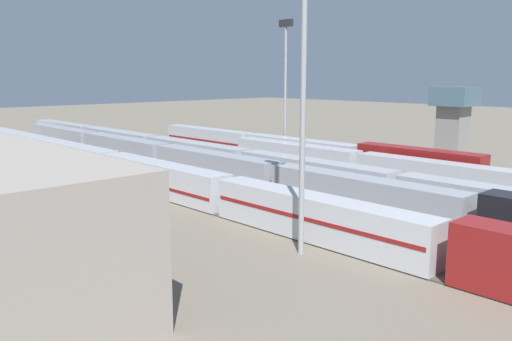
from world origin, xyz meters
name	(u,v)px	position (x,y,z in m)	size (l,w,h in m)	color
ground_plane	(261,180)	(0.00, 0.00, 0.00)	(400.00, 400.00, 0.00)	#756B5B
track_bed_0	(329,167)	(0.00, -15.00, 0.06)	(140.00, 2.80, 0.12)	#4C443D
track_bed_1	(308,171)	(0.00, -10.00, 0.06)	(140.00, 2.80, 0.12)	#3D3833
track_bed_2	(286,175)	(0.00, -5.00, 0.06)	(140.00, 2.80, 0.12)	#4C443D
track_bed_3	(261,180)	(0.00, 0.00, 0.06)	(140.00, 2.80, 0.12)	#4C443D
track_bed_4	(233,185)	(0.00, 5.00, 0.06)	(140.00, 2.80, 0.12)	#4C443D
track_bed_5	(203,191)	(0.00, 10.00, 0.06)	(140.00, 2.80, 0.12)	#3D3833
track_bed_6	(169,197)	(0.00, 15.00, 0.06)	(140.00, 2.80, 0.12)	#4C443D
train_on_track_0	(289,149)	(8.67, -15.00, 2.09)	(66.40, 3.06, 4.40)	maroon
train_on_track_1	(443,178)	(-21.36, -10.00, 2.02)	(71.40, 3.00, 3.80)	silver
train_on_track_3	(236,161)	(5.06, 0.00, 2.05)	(139.00, 3.06, 4.40)	#285193
train_on_track_6	(151,176)	(3.83, 15.00, 2.06)	(114.80, 3.06, 4.40)	maroon
train_on_track_4	(207,165)	(5.53, 5.00, 2.08)	(114.80, 3.00, 4.40)	black
light_mast_0	(286,69)	(13.14, -18.70, 15.41)	(2.80, 0.70, 23.70)	#9EA0A5
control_tower	(453,119)	(-11.34, -32.33, 7.30)	(6.00, 6.00, 12.42)	gray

